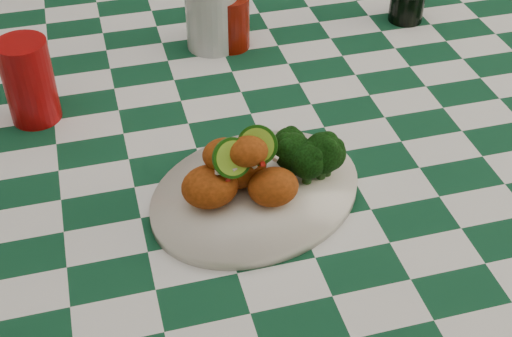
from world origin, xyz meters
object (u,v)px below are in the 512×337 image
object	(u,v)px
ketchup_bottle	(230,11)
mason_jar	(212,12)
plate	(256,194)
fried_chicken_pile	(247,165)
wooden_chair_right	(337,20)
dining_table	(252,276)
red_tumbler	(29,81)
wooden_chair_left	(40,82)

from	to	relation	value
ketchup_bottle	mason_jar	size ratio (longest dim) A/B	1.05
ketchup_bottle	plate	bearing A→B (deg)	-98.68
fried_chicken_pile	wooden_chair_right	size ratio (longest dim) A/B	0.14
dining_table	ketchup_bottle	bearing A→B (deg)	85.00
fried_chicken_pile	ketchup_bottle	distance (m)	0.42
plate	red_tumbler	xyz separation A→B (m)	(-0.29, 0.28, 0.06)
dining_table	plate	size ratio (longest dim) A/B	5.36
plate	red_tumbler	distance (m)	0.40
dining_table	plate	distance (m)	0.45
dining_table	wooden_chair_right	xyz separation A→B (m)	(0.44, 0.74, 0.11)
mason_jar	wooden_chair_right	size ratio (longest dim) A/B	0.13
fried_chicken_pile	ketchup_bottle	bearing A→B (deg)	79.59
ketchup_bottle	dining_table	bearing A→B (deg)	-95.00
wooden_chair_left	red_tumbler	bearing A→B (deg)	-101.47
ketchup_bottle	red_tumbler	bearing A→B (deg)	-158.77
plate	mason_jar	distance (m)	0.43
dining_table	mason_jar	bearing A→B (deg)	93.16
mason_jar	wooden_chair_left	size ratio (longest dim) A/B	0.15
ketchup_bottle	wooden_chair_right	size ratio (longest dim) A/B	0.14
red_tumbler	wooden_chair_right	bearing A→B (deg)	40.76
fried_chicken_pile	red_tumbler	bearing A→B (deg)	134.81
ketchup_bottle	wooden_chair_left	size ratio (longest dim) A/B	0.16
fried_chicken_pile	wooden_chair_right	bearing A→B (deg)	62.25
mason_jar	dining_table	bearing A→B (deg)	-86.84
wooden_chair_left	ketchup_bottle	bearing A→B (deg)	-67.16
red_tumbler	wooden_chair_right	distance (m)	1.08
fried_chicken_pile	ketchup_bottle	xyz separation A→B (m)	(0.08, 0.41, 0.01)
plate	wooden_chair_left	xyz separation A→B (m)	(-0.33, 0.92, -0.34)
fried_chicken_pile	ketchup_bottle	world-z (taller)	ketchup_bottle
mason_jar	wooden_chair_right	xyz separation A→B (m)	(0.45, 0.52, -0.35)
fried_chicken_pile	wooden_chair_right	distance (m)	1.12
ketchup_bottle	wooden_chair_left	xyz separation A→B (m)	(-0.39, 0.50, -0.40)
dining_table	red_tumbler	xyz separation A→B (m)	(-0.33, 0.08, 0.46)
wooden_chair_right	red_tumbler	bearing A→B (deg)	-120.83
fried_chicken_pile	wooden_chair_right	xyz separation A→B (m)	(0.50, 0.94, -0.34)
plate	fried_chicken_pile	bearing A→B (deg)	180.00
dining_table	fried_chicken_pile	world-z (taller)	fried_chicken_pile
fried_chicken_pile	wooden_chair_left	size ratio (longest dim) A/B	0.16
fried_chicken_pile	red_tumbler	size ratio (longest dim) A/B	1.06
mason_jar	ketchup_bottle	bearing A→B (deg)	-19.21
mason_jar	wooden_chair_left	bearing A→B (deg)	126.10
red_tumbler	mason_jar	size ratio (longest dim) A/B	1.00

